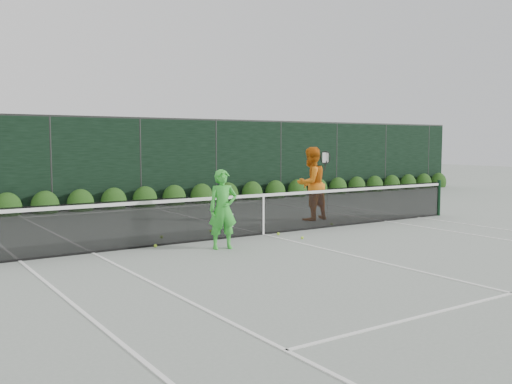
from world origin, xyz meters
TOP-DOWN VIEW (x-y plane):
  - ground at (0.00, 0.00)m, footprint 80.00×80.00m
  - tennis_net at (-0.02, 0.00)m, footprint 12.90×0.10m
  - player_woman at (-1.71, -1.01)m, footprint 0.69×0.54m
  - player_man at (2.56, 1.35)m, footprint 1.10×0.92m
  - court_lines at (0.00, 0.00)m, footprint 11.03×23.83m
  - windscreen_fence at (0.00, -2.71)m, footprint 32.00×21.07m
  - hedge_row at (-0.00, 7.15)m, footprint 31.66×0.65m
  - tennis_balls at (-0.49, 0.12)m, footprint 5.27×2.07m

SIDE VIEW (x-z plane):
  - ground at x=0.00m, z-range 0.00..0.00m
  - court_lines at x=0.00m, z-range 0.00..0.01m
  - tennis_balls at x=-0.49m, z-range 0.00..0.07m
  - hedge_row at x=0.00m, z-range -0.23..0.70m
  - tennis_net at x=-0.02m, z-range 0.00..1.07m
  - player_woman at x=-1.71m, z-range 0.00..1.64m
  - player_man at x=2.56m, z-range 0.00..2.07m
  - windscreen_fence at x=0.00m, z-range -0.02..3.04m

